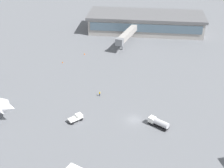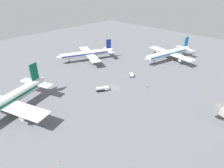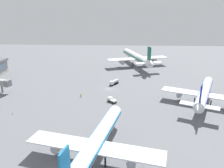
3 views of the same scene
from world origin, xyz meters
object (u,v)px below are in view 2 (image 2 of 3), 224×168
(ground_crew_worker, at_px, (147,86))
(safety_cone_near_gate, at_px, (205,89))
(pushback_tractor, at_px, (132,75))
(airplane_distant, at_px, (169,53))
(safety_cone_far_side, at_px, (59,161))
(airplane_taxiing, at_px, (1,105))
(safety_cone_mid_apron, at_px, (218,101))
(fuel_truck, at_px, (102,89))
(airplane_at_gate, at_px, (88,54))

(ground_crew_worker, xyz_separation_m, safety_cone_near_gate, (19.02, -23.65, -0.55))
(pushback_tractor, bearing_deg, airplane_distant, 132.82)
(airplane_distant, xyz_separation_m, safety_cone_far_side, (-105.39, -20.29, -4.91))
(airplane_taxiing, xyz_separation_m, safety_cone_mid_apron, (74.92, -62.17, -5.79))
(fuel_truck, bearing_deg, airplane_taxiing, -165.13)
(pushback_tractor, height_order, safety_cone_mid_apron, pushback_tractor)
(airplane_at_gate, xyz_separation_m, safety_cone_far_side, (-64.61, -62.54, -4.61))
(airplane_distant, xyz_separation_m, safety_cone_mid_apron, (-33.58, -45.27, -4.91))
(safety_cone_near_gate, relative_size, safety_cone_far_side, 1.00)
(airplane_taxiing, height_order, safety_cone_near_gate, airplane_taxiing)
(fuel_truck, relative_size, safety_cone_far_side, 10.51)
(pushback_tractor, bearing_deg, safety_cone_near_gate, 66.14)
(airplane_distant, bearing_deg, pushback_tractor, 10.05)
(airplane_taxiing, xyz_separation_m, safety_cone_far_side, (3.10, -37.20, -5.79))
(airplane_taxiing, distance_m, safety_cone_near_gate, 98.10)
(ground_crew_worker, height_order, safety_cone_far_side, ground_crew_worker)
(airplane_distant, relative_size, safety_cone_near_gate, 77.61)
(airplane_taxiing, relative_size, safety_cone_near_gate, 89.04)
(airplane_at_gate, height_order, safety_cone_near_gate, airplane_at_gate)
(safety_cone_near_gate, height_order, safety_cone_far_side, same)
(pushback_tractor, relative_size, safety_cone_near_gate, 7.47)
(airplane_distant, xyz_separation_m, pushback_tractor, (-40.24, 2.23, -4.24))
(airplane_distant, relative_size, safety_cone_mid_apron, 77.61)
(airplane_at_gate, height_order, safety_cone_mid_apron, airplane_at_gate)
(airplane_taxiing, height_order, fuel_truck, airplane_taxiing)
(airplane_at_gate, xyz_separation_m, safety_cone_mid_apron, (7.21, -87.52, -4.61))
(pushback_tractor, relative_size, safety_cone_far_side, 7.47)
(airplane_distant, xyz_separation_m, ground_crew_worker, (-45.18, -12.48, -4.36))
(fuel_truck, xyz_separation_m, safety_cone_far_side, (-40.67, -22.61, -1.09))
(airplane_at_gate, distance_m, ground_crew_worker, 55.05)
(pushback_tractor, xyz_separation_m, safety_cone_near_gate, (14.08, -38.35, -0.67))
(airplane_at_gate, xyz_separation_m, fuel_truck, (-23.94, -39.93, -3.52))
(airplane_distant, relative_size, pushback_tractor, 10.38)
(airplane_taxiing, relative_size, safety_cone_mid_apron, 89.04)
(pushback_tractor, distance_m, safety_cone_near_gate, 40.86)
(airplane_at_gate, bearing_deg, safety_cone_far_side, 68.30)
(ground_crew_worker, xyz_separation_m, safety_cone_far_side, (-60.21, -7.82, -0.55))
(airplane_at_gate, xyz_separation_m, airplane_distant, (40.79, -42.25, 0.29))
(airplane_distant, height_order, ground_crew_worker, airplane_distant)
(fuel_truck, distance_m, safety_cone_far_side, 46.54)
(airplane_distant, height_order, pushback_tractor, airplane_distant)
(pushback_tractor, distance_m, ground_crew_worker, 15.51)
(airplane_at_gate, relative_size, safety_cone_near_gate, 69.75)
(fuel_truck, distance_m, safety_cone_mid_apron, 56.88)
(ground_crew_worker, bearing_deg, airplane_distant, -15.66)
(fuel_truck, bearing_deg, airplane_distant, 31.26)
(ground_crew_worker, relative_size, safety_cone_far_side, 2.78)
(airplane_distant, xyz_separation_m, safety_cone_near_gate, (-26.16, -36.13, -4.91))
(airplane_at_gate, bearing_deg, airplane_taxiing, 44.75)
(airplane_at_gate, distance_m, airplane_taxiing, 72.30)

